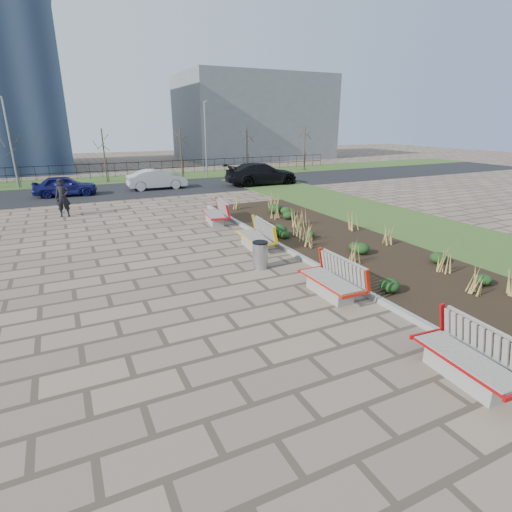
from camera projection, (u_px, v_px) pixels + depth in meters
name	position (u px, v px, depth m)	size (l,w,h in m)	color
ground	(254.00, 346.00, 8.52)	(120.00, 120.00, 0.00)	#7F6B57
planting_bed	(344.00, 245.00, 15.34)	(4.50, 18.00, 0.10)	black
planting_curb	(292.00, 252.00, 14.37)	(0.16, 18.00, 0.15)	gray
grass_verge_near	(433.00, 231.00, 17.31)	(5.00, 38.00, 0.04)	#33511E
grass_verge_far	(105.00, 180.00, 32.38)	(80.00, 5.00, 0.04)	#33511E
road	(115.00, 191.00, 27.27)	(80.00, 7.00, 0.02)	black
bench_a	(468.00, 356.00, 7.25)	(0.90, 2.10, 1.00)	#AA0B0E
bench_b	(330.00, 278.00, 10.85)	(0.90, 2.10, 1.00)	red
bench_c	(254.00, 235.00, 14.93)	(0.90, 2.10, 1.00)	yellow
bench_d	(214.00, 213.00, 18.61)	(0.90, 2.10, 1.00)	red
litter_bin	(260.00, 255.00, 12.91)	(0.49, 0.49, 0.88)	#B2B2B7
pedestrian	(63.00, 198.00, 19.82)	(0.69, 0.45, 1.89)	black
car_blue	(65.00, 186.00, 25.33)	(1.51, 3.76, 1.28)	#121352
car_silver	(157.00, 179.00, 27.95)	(1.42, 4.08, 1.35)	#AEB1B6
car_black	(262.00, 174.00, 29.83)	(2.24, 5.50, 1.60)	black
tree_b	(14.00, 159.00, 27.97)	(1.40, 1.40, 4.00)	#4C3D2D
tree_c	(104.00, 156.00, 30.45)	(1.40, 1.40, 4.00)	#4C3D2D
tree_d	(181.00, 153.00, 32.93)	(1.40, 1.40, 4.00)	#4C3D2D
tree_e	(247.00, 151.00, 35.40)	(1.40, 1.40, 4.00)	#4C3D2D
tree_f	(304.00, 149.00, 37.88)	(1.40, 1.40, 4.00)	#4C3D2D
lamp_west	(11.00, 145.00, 27.23)	(0.24, 0.60, 6.00)	gray
lamp_east	(206.00, 140.00, 33.01)	(0.24, 0.60, 6.00)	gray
railing_fence	(102.00, 170.00, 33.46)	(44.00, 0.10, 1.20)	black
building_grey	(253.00, 117.00, 50.97)	(18.00, 12.00, 10.00)	slate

